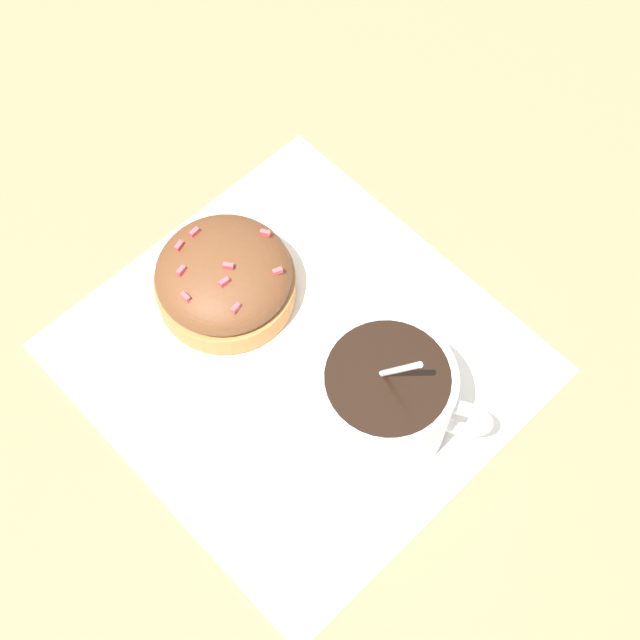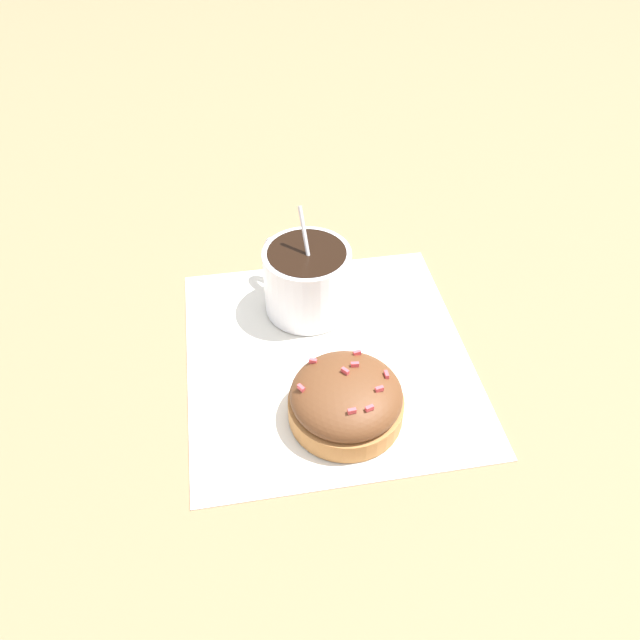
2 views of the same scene
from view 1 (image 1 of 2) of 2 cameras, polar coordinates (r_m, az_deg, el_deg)
The scene contains 4 objects.
ground_plane at distance 0.64m, azimuth -1.37°, elevation -2.47°, with size 3.00×3.00×0.00m, color #93704C.
paper_napkin at distance 0.64m, azimuth -1.37°, elevation -2.41°, with size 0.31×0.29×0.00m.
coffee_cup at distance 0.59m, azimuth 4.27°, elevation -4.97°, with size 0.11×0.09×0.12m.
frosted_pastry at distance 0.65m, azimuth -6.14°, elevation 2.67°, with size 0.10×0.10×0.05m.
Camera 1 is at (-0.21, 0.16, 0.58)m, focal length 50.00 mm.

